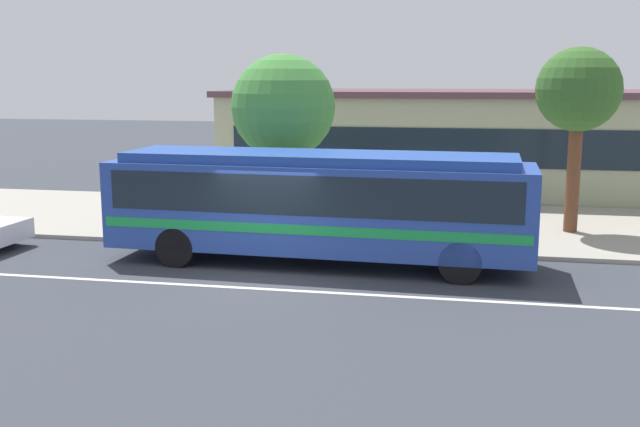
# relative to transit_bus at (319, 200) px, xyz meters

# --- Properties ---
(ground_plane) EXTENTS (120.00, 120.00, 0.00)m
(ground_plane) POSITION_rel_transit_bus_xyz_m (-1.05, -1.75, -1.65)
(ground_plane) COLOR #363A42
(sidewalk_slab) EXTENTS (60.00, 8.00, 0.12)m
(sidewalk_slab) POSITION_rel_transit_bus_xyz_m (-1.05, 5.35, -1.59)
(sidewalk_slab) COLOR #9E988B
(sidewalk_slab) RESTS_ON ground_plane
(lane_stripe_center) EXTENTS (56.00, 0.16, 0.01)m
(lane_stripe_center) POSITION_rel_transit_bus_xyz_m (-1.05, -2.55, -1.64)
(lane_stripe_center) COLOR silver
(lane_stripe_center) RESTS_ON ground_plane
(transit_bus) EXTENTS (10.71, 2.91, 2.83)m
(transit_bus) POSITION_rel_transit_bus_xyz_m (0.00, 0.00, 0.00)
(transit_bus) COLOR #27469F
(transit_bus) RESTS_ON ground_plane
(pedestrian_waiting_near_sign) EXTENTS (0.35, 0.35, 1.65)m
(pedestrian_waiting_near_sign) POSITION_rel_transit_bus_xyz_m (-2.14, 2.44, -0.56)
(pedestrian_waiting_near_sign) COLOR #323737
(pedestrian_waiting_near_sign) RESTS_ON sidewalk_slab
(pedestrian_walking_along_curb) EXTENTS (0.47, 0.47, 1.76)m
(pedestrian_walking_along_curb) POSITION_rel_transit_bus_xyz_m (-4.93, 3.37, -0.49)
(pedestrian_walking_along_curb) COLOR #3A3C3E
(pedestrian_walking_along_curb) RESTS_ON sidewalk_slab
(street_tree_near_stop) EXTENTS (3.09, 3.09, 5.25)m
(street_tree_near_stop) POSITION_rel_transit_bus_xyz_m (-1.75, 3.46, 2.16)
(street_tree_near_stop) COLOR brown
(street_tree_near_stop) RESTS_ON sidewalk_slab
(street_tree_mid_block) EXTENTS (2.46, 2.46, 5.45)m
(street_tree_mid_block) POSITION_rel_transit_bus_xyz_m (6.76, 4.81, 2.60)
(street_tree_mid_block) COLOR brown
(street_tree_mid_block) RESTS_ON sidewalk_slab
(station_building) EXTENTS (20.11, 7.72, 4.15)m
(station_building) POSITION_rel_transit_bus_xyz_m (3.89, 13.06, 0.44)
(station_building) COLOR #A2A685
(station_building) RESTS_ON ground_plane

